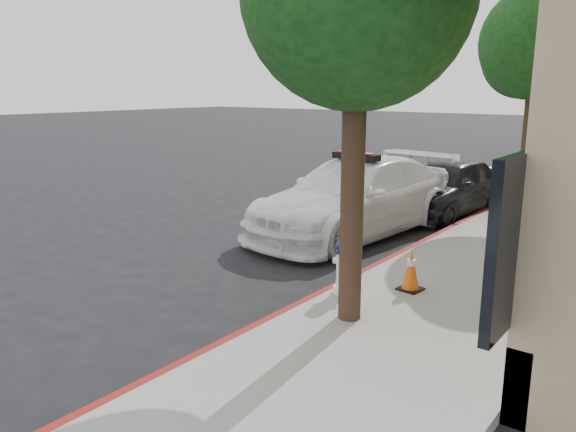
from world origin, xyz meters
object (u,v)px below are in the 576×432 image
(police_car, at_px, (355,197))
(fire_hydrant, at_px, (344,268))
(parked_car_far, at_px, (567,145))
(parked_car_mid, at_px, (447,186))
(traffic_cone, at_px, (411,270))

(police_car, height_order, fire_hydrant, police_car)
(police_car, height_order, parked_car_far, police_car)
(parked_car_far, bearing_deg, parked_car_mid, -97.95)
(parked_car_far, height_order, traffic_cone, parked_car_far)
(police_car, xyz_separation_m, traffic_cone, (2.72, -2.88, -0.36))
(police_car, distance_m, traffic_cone, 3.98)
(police_car, relative_size, parked_car_mid, 1.40)
(police_car, bearing_deg, traffic_cone, -40.54)
(police_car, distance_m, parked_car_mid, 3.22)
(fire_hydrant, bearing_deg, police_car, 106.05)
(parked_car_mid, bearing_deg, fire_hydrant, -75.15)
(parked_car_far, bearing_deg, traffic_cone, -92.43)
(police_car, relative_size, traffic_cone, 9.24)
(parked_car_far, height_order, fire_hydrant, parked_car_far)
(parked_car_mid, distance_m, fire_hydrant, 6.82)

